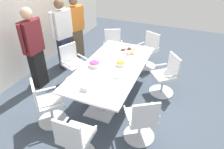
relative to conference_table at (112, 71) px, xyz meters
The scene contains 18 objects.
ground_plane 0.63m from the conference_table, ahead, with size 10.00×10.00×0.01m, color #3D4754.
back_wall 2.52m from the conference_table, 90.00° to the left, with size 8.00×0.10×2.80m, color white.
conference_table is the anchor object (origin of this frame).
office_chair_0 1.13m from the conference_table, 78.82° to the left, with size 0.71×0.71×0.91m.
office_chair_1 1.45m from the conference_table, 146.82° to the left, with size 0.76×0.76×0.91m.
office_chair_2 1.71m from the conference_table, behind, with size 0.55×0.55×0.91m.
office_chair_3 1.32m from the conference_table, 135.54° to the right, with size 0.75×0.75×0.91m.
office_chair_4 1.20m from the conference_table, 61.25° to the right, with size 0.76×0.76×0.91m.
office_chair_5 1.66m from the conference_table, 13.13° to the right, with size 0.71×0.71×0.91m.
office_chair_6 1.58m from the conference_table, 21.74° to the left, with size 0.73×0.73×0.91m.
person_standing_0 1.77m from the conference_table, 98.96° to the left, with size 0.61×0.24×1.84m.
person_standing_1 1.79m from the conference_table, 67.17° to the left, with size 0.60×0.36×1.81m.
person_standing_2 2.17m from the conference_table, 50.82° to the left, with size 0.59×0.38×1.72m.
snack_bowl_chips_orange 0.25m from the conference_table, 55.52° to the right, with size 0.19×0.19×0.10m.
snack_bowl_candy_mix 0.40m from the conference_table, 112.54° to the left, with size 0.23×0.23×0.12m.
donut_platter 0.76m from the conference_table, ahead, with size 0.38×0.38×0.04m.
plate_stack 0.41m from the conference_table, 140.87° to the right, with size 0.21×0.21×0.03m.
napkin_pile 0.93m from the conference_table, behind, with size 0.15×0.15×0.09m, color white.
Camera 1 is at (-3.41, -1.42, 2.91)m, focal length 33.47 mm.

